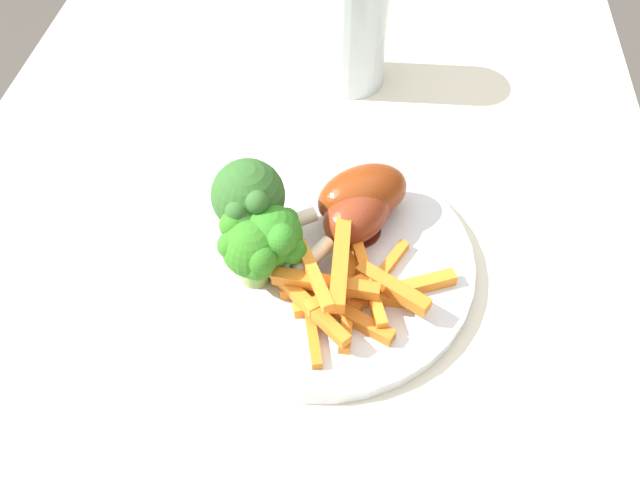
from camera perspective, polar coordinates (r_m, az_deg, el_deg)
The scene contains 9 objects.
dining_table at distance 0.68m, azimuth -1.40°, elevation -2.96°, with size 1.22×0.64×0.72m.
dinner_plate at distance 0.54m, azimuth -0.00°, elevation -1.77°, with size 0.25×0.25×0.01m, color silver.
broccoli_floret_front at distance 0.50m, azimuth -5.80°, elevation -0.73°, with size 0.05×0.05×0.06m.
broccoli_floret_middle at distance 0.52m, azimuth -6.12°, elevation 3.33°, with size 0.07×0.06×0.08m.
broccoli_floret_back at distance 0.50m, azimuth -3.94°, elevation 0.24°, with size 0.05×0.05×0.06m.
carrot_fries_pile at distance 0.51m, azimuth 2.35°, elevation -3.94°, with size 0.13×0.16×0.04m.
chicken_drumstick_near at distance 0.55m, azimuth 3.14°, elevation 3.64°, with size 0.10×0.13×0.05m.
chicken_drumstick_far at distance 0.54m, azimuth 2.80°, elevation 1.88°, with size 0.11×0.08×0.04m.
water_glass at distance 0.69m, azimuth 2.80°, elevation 17.55°, with size 0.07×0.07×0.13m, color silver.
Camera 1 is at (-0.41, -0.06, 1.16)m, focal length 37.93 mm.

